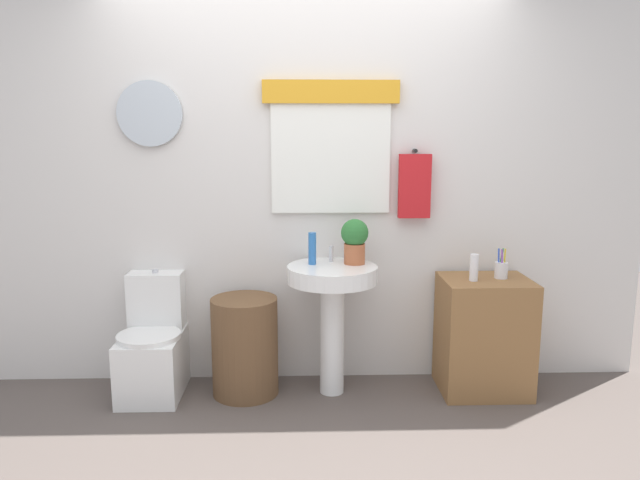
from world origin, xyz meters
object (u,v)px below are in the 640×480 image
pedestal_sink (332,296)px  wooden_cabinet (484,335)px  soap_bottle (312,248)px  potted_plant (355,239)px  lotion_bottle (474,268)px  toilet (154,348)px  toothbrush_cup (501,269)px  laundry_hamper (245,346)px

pedestal_sink → wooden_cabinet: bearing=0.0°
soap_bottle → potted_plant: (0.26, 0.01, 0.06)m
soap_bottle → lotion_bottle: size_ratio=1.20×
pedestal_sink → soap_bottle: size_ratio=4.11×
potted_plant → lotion_bottle: potted_plant is taller
toilet → wooden_cabinet: 2.06m
wooden_cabinet → toothbrush_cup: bearing=12.1°
toilet → pedestal_sink: 1.16m
toilet → soap_bottle: bearing=0.8°
laundry_hamper → lotion_bottle: bearing=-1.6°
laundry_hamper → toothbrush_cup: 1.65m
laundry_hamper → lotion_bottle: (1.39, -0.04, 0.50)m
pedestal_sink → potted_plant: 0.38m
potted_plant → laundry_hamper: bearing=-174.9°
pedestal_sink → soap_bottle: soap_bottle is taller
toilet → lotion_bottle: lotion_bottle is taller
toilet → toothbrush_cup: size_ratio=4.09×
pedestal_sink → toothbrush_cup: toothbrush_cup is taller
toilet → pedestal_sink: (1.11, -0.04, 0.33)m
soap_bottle → potted_plant: size_ratio=0.71×
laundry_hamper → wooden_cabinet: bearing=0.0°
laundry_hamper → pedestal_sink: size_ratio=0.75×
toothbrush_cup → wooden_cabinet: bearing=-167.9°
wooden_cabinet → potted_plant: bearing=175.8°
soap_bottle → potted_plant: 0.27m
laundry_hamper → soap_bottle: (0.42, 0.05, 0.60)m
soap_bottle → toothbrush_cup: soap_bottle is taller
laundry_hamper → pedestal_sink: pedestal_sink is taller
laundry_hamper → wooden_cabinet: size_ratio=0.85×
pedestal_sink → potted_plant: potted_plant is taller
pedestal_sink → lotion_bottle: bearing=-2.7°
laundry_hamper → soap_bottle: size_ratio=3.10×
soap_bottle → toothbrush_cup: size_ratio=1.07×
laundry_hamper → potted_plant: size_ratio=2.20×
pedestal_sink → wooden_cabinet: 0.98m
toilet → lotion_bottle: 2.03m
lotion_bottle → pedestal_sink: bearing=177.3°
wooden_cabinet → lotion_bottle: lotion_bottle is taller
wooden_cabinet → toothbrush_cup: size_ratio=3.90×
wooden_cabinet → lotion_bottle: 0.45m
laundry_hamper → toothbrush_cup: size_ratio=3.30×
laundry_hamper → toothbrush_cup: bearing=0.7°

